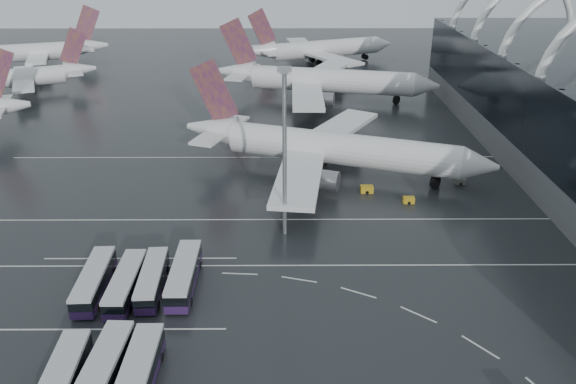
{
  "coord_description": "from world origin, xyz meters",
  "views": [
    {
      "loc": [
        -2.85,
        -69.99,
        43.49
      ],
      "look_at": [
        -2.43,
        7.79,
        7.0
      ],
      "focal_mm": 35.0,
      "sensor_mm": 36.0,
      "label": 1
    }
  ],
  "objects_px": {
    "jet_remote_mid": "(26,77)",
    "airliner_gate_c": "(319,50)",
    "airliner_gate_b": "(321,81)",
    "bus_row_near_a": "(94,281)",
    "bus_row_near_d": "(184,275)",
    "floodlight_mast": "(285,134)",
    "bus_row_near_b": "(126,283)",
    "gse_cart_belly_a": "(409,200)",
    "gse_cart_belly_c": "(367,189)",
    "bus_row_near_c": "(152,279)",
    "airliner_main": "(326,148)",
    "jet_remote_far": "(42,52)",
    "bus_row_far_a": "(61,383)",
    "gse_cart_belly_d": "(460,181)",
    "bus_row_far_c": "(138,377)",
    "bus_row_far_b": "(102,374)"
  },
  "relations": [
    {
      "from": "jet_remote_mid",
      "to": "airliner_gate_c",
      "type": "bearing_deg",
      "value": -179.13
    },
    {
      "from": "airliner_gate_b",
      "to": "bus_row_near_a",
      "type": "bearing_deg",
      "value": -98.25
    },
    {
      "from": "bus_row_near_d",
      "to": "floodlight_mast",
      "type": "relative_size",
      "value": 0.51
    },
    {
      "from": "bus_row_near_b",
      "to": "gse_cart_belly_a",
      "type": "distance_m",
      "value": 50.33
    },
    {
      "from": "gse_cart_belly_a",
      "to": "airliner_gate_b",
      "type": "bearing_deg",
      "value": 100.15
    },
    {
      "from": "gse_cart_belly_c",
      "to": "bus_row_near_c",
      "type": "bearing_deg",
      "value": -136.96
    },
    {
      "from": "bus_row_near_d",
      "to": "gse_cart_belly_c",
      "type": "xyz_separation_m",
      "value": [
        28.38,
        29.52,
        -1.18
      ]
    },
    {
      "from": "bus_row_near_b",
      "to": "gse_cart_belly_c",
      "type": "bearing_deg",
      "value": -48.77
    },
    {
      "from": "airliner_main",
      "to": "jet_remote_far",
      "type": "relative_size",
      "value": 1.31
    },
    {
      "from": "jet_remote_far",
      "to": "jet_remote_mid",
      "type": "bearing_deg",
      "value": 86.1
    },
    {
      "from": "bus_row_far_a",
      "to": "gse_cart_belly_d",
      "type": "distance_m",
      "value": 76.79
    },
    {
      "from": "jet_remote_mid",
      "to": "gse_cart_belly_d",
      "type": "relative_size",
      "value": 20.8
    },
    {
      "from": "gse_cart_belly_a",
      "to": "gse_cart_belly_c",
      "type": "xyz_separation_m",
      "value": [
        -6.77,
        4.37,
        0.09
      ]
    },
    {
      "from": "gse_cart_belly_c",
      "to": "gse_cart_belly_d",
      "type": "distance_m",
      "value": 18.43
    },
    {
      "from": "bus_row_near_b",
      "to": "gse_cart_belly_a",
      "type": "height_order",
      "value": "bus_row_near_b"
    },
    {
      "from": "bus_row_far_c",
      "to": "floodlight_mast",
      "type": "distance_m",
      "value": 39.29
    },
    {
      "from": "jet_remote_mid",
      "to": "bus_row_far_a",
      "type": "relative_size",
      "value": 2.96
    },
    {
      "from": "jet_remote_far",
      "to": "airliner_main",
      "type": "bearing_deg",
      "value": 115.95
    },
    {
      "from": "bus_row_far_a",
      "to": "bus_row_far_c",
      "type": "relative_size",
      "value": 0.99
    },
    {
      "from": "bus_row_near_d",
      "to": "bus_row_far_c",
      "type": "relative_size",
      "value": 0.99
    },
    {
      "from": "floodlight_mast",
      "to": "bus_row_far_b",
      "type": "bearing_deg",
      "value": -120.01
    },
    {
      "from": "jet_remote_far",
      "to": "bus_row_near_b",
      "type": "xyz_separation_m",
      "value": [
        63.14,
        -134.74,
        -3.51
      ]
    },
    {
      "from": "bus_row_near_d",
      "to": "bus_row_far_b",
      "type": "xyz_separation_m",
      "value": [
        -5.47,
        -18.39,
        0.03
      ]
    },
    {
      "from": "bus_row_near_c",
      "to": "bus_row_far_a",
      "type": "height_order",
      "value": "bus_row_far_a"
    },
    {
      "from": "jet_remote_far",
      "to": "bus_row_near_a",
      "type": "xyz_separation_m",
      "value": [
        58.84,
        -134.14,
        -3.48
      ]
    },
    {
      "from": "bus_row_near_c",
      "to": "airliner_gate_b",
      "type": "bearing_deg",
      "value": -19.33
    },
    {
      "from": "airliner_main",
      "to": "jet_remote_mid",
      "type": "bearing_deg",
      "value": 163.24
    },
    {
      "from": "jet_remote_mid",
      "to": "airliner_main",
      "type": "bearing_deg",
      "value": 121.16
    },
    {
      "from": "bus_row_far_b",
      "to": "gse_cart_belly_d",
      "type": "relative_size",
      "value": 7.2
    },
    {
      "from": "bus_row_far_c",
      "to": "jet_remote_far",
      "type": "bearing_deg",
      "value": 24.18
    },
    {
      "from": "bus_row_near_a",
      "to": "gse_cart_belly_c",
      "type": "relative_size",
      "value": 5.65
    },
    {
      "from": "jet_remote_mid",
      "to": "bus_row_near_c",
      "type": "distance_m",
      "value": 115.17
    },
    {
      "from": "bus_row_far_b",
      "to": "airliner_gate_b",
      "type": "bearing_deg",
      "value": -12.3
    },
    {
      "from": "airliner_gate_c",
      "to": "jet_remote_far",
      "type": "height_order",
      "value": "jet_remote_far"
    },
    {
      "from": "gse_cart_belly_a",
      "to": "bus_row_near_b",
      "type": "bearing_deg",
      "value": -147.56
    },
    {
      "from": "airliner_gate_b",
      "to": "airliner_main",
      "type": "bearing_deg",
      "value": -79.61
    },
    {
      "from": "airliner_gate_b",
      "to": "gse_cart_belly_d",
      "type": "distance_m",
      "value": 62.39
    },
    {
      "from": "jet_remote_far",
      "to": "bus_row_far_a",
      "type": "xyz_separation_m",
      "value": [
        61.14,
        -152.55,
        -3.42
      ]
    },
    {
      "from": "bus_row_near_a",
      "to": "bus_row_far_c",
      "type": "distance_m",
      "value": 20.18
    },
    {
      "from": "airliner_gate_b",
      "to": "bus_row_near_c",
      "type": "relative_size",
      "value": 5.08
    },
    {
      "from": "bus_row_near_a",
      "to": "floodlight_mast",
      "type": "bearing_deg",
      "value": -60.6
    },
    {
      "from": "airliner_main",
      "to": "airliner_gate_b",
      "type": "relative_size",
      "value": 0.97
    },
    {
      "from": "airliner_gate_b",
      "to": "bus_row_far_c",
      "type": "height_order",
      "value": "airliner_gate_b"
    },
    {
      "from": "airliner_main",
      "to": "gse_cart_belly_c",
      "type": "height_order",
      "value": "airliner_main"
    },
    {
      "from": "airliner_gate_c",
      "to": "bus_row_far_b",
      "type": "relative_size",
      "value": 3.96
    },
    {
      "from": "bus_row_near_d",
      "to": "gse_cart_belly_a",
      "type": "xyz_separation_m",
      "value": [
        35.16,
        25.16,
        -1.27
      ]
    },
    {
      "from": "bus_row_near_c",
      "to": "gse_cart_belly_a",
      "type": "bearing_deg",
      "value": -59.16
    },
    {
      "from": "bus_row_near_a",
      "to": "bus_row_far_c",
      "type": "bearing_deg",
      "value": -153.11
    },
    {
      "from": "airliner_gate_b",
      "to": "jet_remote_far",
      "type": "distance_m",
      "value": 102.8
    },
    {
      "from": "jet_remote_far",
      "to": "gse_cart_belly_c",
      "type": "bearing_deg",
      "value": 115.43
    }
  ]
}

